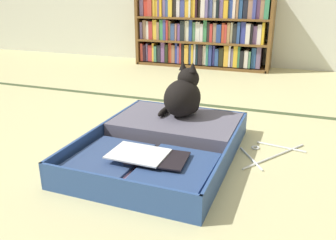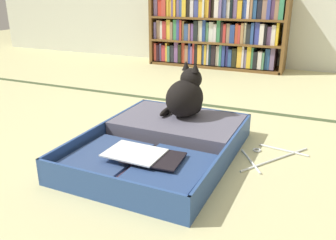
{
  "view_description": "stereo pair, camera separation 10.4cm",
  "coord_description": "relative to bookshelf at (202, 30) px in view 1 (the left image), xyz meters",
  "views": [
    {
      "loc": [
        0.63,
        -1.3,
        0.75
      ],
      "look_at": [
        0.1,
        0.19,
        0.16
      ],
      "focal_mm": 38.01,
      "sensor_mm": 36.0,
      "label": 1
    },
    {
      "loc": [
        0.73,
        -1.26,
        0.75
      ],
      "look_at": [
        0.1,
        0.19,
        0.16
      ],
      "focal_mm": 38.01,
      "sensor_mm": 36.0,
      "label": 2
    }
  ],
  "objects": [
    {
      "name": "black_cat",
      "position": [
        0.39,
        -1.84,
        -0.13
      ],
      "size": [
        0.24,
        0.26,
        0.28
      ],
      "color": "black",
      "rests_on": "open_suitcase"
    },
    {
      "name": "open_suitcase",
      "position": [
        0.37,
        -2.06,
        -0.31
      ],
      "size": [
        0.67,
        0.9,
        0.12
      ],
      "color": "#294986",
      "rests_on": "ground_plane"
    },
    {
      "name": "ground_plane",
      "position": [
        0.28,
        -2.23,
        -0.36
      ],
      "size": [
        10.0,
        10.0,
        0.0
      ],
      "primitive_type": "plane",
      "color": "#C6C28A"
    },
    {
      "name": "tatami_border",
      "position": [
        0.28,
        -1.27,
        -0.36
      ],
      "size": [
        4.8,
        0.05,
        0.0
      ],
      "color": "#3E4E2E",
      "rests_on": "ground_plane"
    },
    {
      "name": "clothes_hanger",
      "position": [
        0.84,
        -1.92,
        -0.35
      ],
      "size": [
        0.31,
        0.37,
        0.01
      ],
      "color": "silver",
      "rests_on": "ground_plane"
    },
    {
      "name": "bookshelf",
      "position": [
        0.0,
        0.0,
        0.0
      ],
      "size": [
        1.35,
        0.29,
        0.73
      ],
      "color": "brown",
      "rests_on": "ground_plane"
    }
  ]
}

